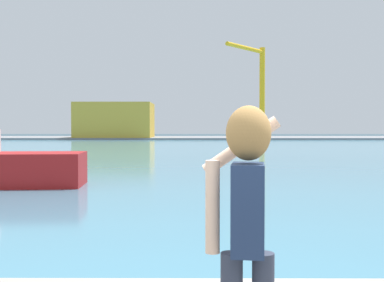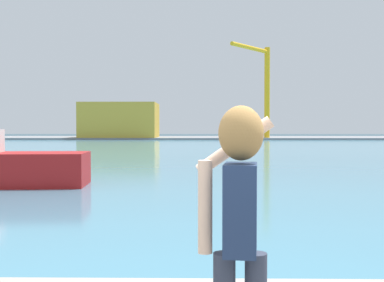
{
  "view_description": "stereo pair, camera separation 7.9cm",
  "coord_description": "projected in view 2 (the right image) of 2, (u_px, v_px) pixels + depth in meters",
  "views": [
    {
      "loc": [
        -0.43,
        -3.02,
        2.24
      ],
      "look_at": [
        -0.47,
        4.17,
        2.03
      ],
      "focal_mm": 44.62,
      "sensor_mm": 36.0,
      "label": 1
    },
    {
      "loc": [
        -0.35,
        -3.02,
        2.24
      ],
      "look_at": [
        -0.47,
        4.17,
        2.03
      ],
      "focal_mm": 44.62,
      "sensor_mm": 36.0,
      "label": 2
    }
  ],
  "objects": [
    {
      "name": "person_photographer",
      "position": [
        239.0,
        214.0,
        2.97
      ],
      "size": [
        0.53,
        0.56,
        1.74
      ],
      "rotation": [
        0.0,
        0.0,
        1.44
      ],
      "color": "#2D3342",
      "rests_on": "quay_promenade"
    },
    {
      "name": "far_shore_dock",
      "position": [
        201.0,
        138.0,
        95.03
      ],
      "size": [
        140.0,
        20.0,
        0.36
      ],
      "primitive_type": "cube",
      "color": "gray",
      "rests_on": "ground_plane"
    },
    {
      "name": "ground_plane",
      "position": [
        203.0,
        148.0,
        53.05
      ],
      "size": [
        220.0,
        220.0,
        0.0
      ],
      "primitive_type": "plane",
      "color": "#334751"
    },
    {
      "name": "warehouse_left",
      "position": [
        120.0,
        120.0,
        90.56
      ],
      "size": [
        14.1,
        10.3,
        6.51
      ],
      "primitive_type": "cube",
      "color": "gold",
      "rests_on": "far_shore_dock"
    },
    {
      "name": "harbor_water",
      "position": [
        203.0,
        147.0,
        55.05
      ],
      "size": [
        140.0,
        100.0,
        0.02
      ],
      "primitive_type": "cube",
      "color": "teal",
      "rests_on": "ground_plane"
    },
    {
      "name": "port_crane",
      "position": [
        263.0,
        82.0,
        85.84
      ],
      "size": [
        7.83,
        9.64,
        16.46
      ],
      "color": "yellow",
      "rests_on": "far_shore_dock"
    }
  ]
}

